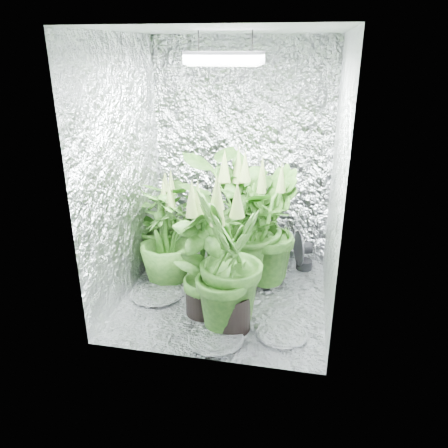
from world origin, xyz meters
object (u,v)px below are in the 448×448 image
(plant_a, at_px, (166,220))
(plant_c, at_px, (269,228))
(plant_b, at_px, (241,213))
(grow_lamp, at_px, (225,58))
(plant_d, at_px, (166,239))
(plant_f, at_px, (203,257))
(plant_g, at_px, (229,264))
(plant_e, at_px, (240,223))
(circulation_fan, at_px, (302,253))

(plant_a, relative_size, plant_c, 0.85)
(plant_b, bearing_deg, grow_lamp, -92.29)
(plant_b, height_order, plant_d, plant_b)
(plant_d, bearing_deg, plant_f, -43.10)
(plant_b, height_order, plant_g, plant_g)
(grow_lamp, bearing_deg, plant_f, -112.48)
(plant_e, xyz_separation_m, circulation_fan, (0.52, 0.36, -0.40))
(plant_f, bearing_deg, plant_c, 54.33)
(plant_a, height_order, circulation_fan, plant_a)
(plant_c, bearing_deg, plant_g, -105.28)
(plant_f, height_order, circulation_fan, plant_f)
(plant_b, distance_m, plant_c, 0.42)
(plant_a, relative_size, circulation_fan, 2.45)
(plant_e, relative_size, plant_g, 1.17)
(plant_c, height_order, plant_g, plant_g)
(plant_f, bearing_deg, plant_e, 69.81)
(plant_g, bearing_deg, grow_lamp, 104.68)
(plant_e, distance_m, circulation_fan, 0.74)
(plant_a, bearing_deg, plant_c, -9.28)
(plant_c, bearing_deg, plant_b, 133.29)
(plant_a, bearing_deg, circulation_fan, 5.68)
(plant_f, bearing_deg, plant_g, -34.66)
(grow_lamp, bearing_deg, circulation_fan, 45.32)
(plant_c, bearing_deg, grow_lamp, -134.12)
(plant_a, xyz_separation_m, plant_e, (0.72, -0.23, 0.13))
(grow_lamp, bearing_deg, plant_a, 143.26)
(plant_c, height_order, plant_d, plant_c)
(plant_a, distance_m, circulation_fan, 1.27)
(grow_lamp, relative_size, plant_e, 0.38)
(plant_a, relative_size, plant_b, 0.82)
(plant_g, bearing_deg, plant_a, 129.90)
(grow_lamp, height_order, plant_g, grow_lamp)
(grow_lamp, distance_m, circulation_fan, 1.87)
(circulation_fan, bearing_deg, plant_f, -146.27)
(grow_lamp, distance_m, plant_f, 1.38)
(grow_lamp, xyz_separation_m, plant_b, (0.03, 0.63, -1.32))
(plant_d, bearing_deg, plant_b, 41.91)
(plant_c, distance_m, plant_d, 0.87)
(plant_e, bearing_deg, plant_a, 162.06)
(plant_a, xyz_separation_m, plant_d, (0.11, -0.35, -0.02))
(plant_a, relative_size, plant_d, 1.01)
(plant_d, bearing_deg, plant_a, 107.17)
(circulation_fan, bearing_deg, plant_c, -152.51)
(plant_e, height_order, plant_f, plant_e)
(grow_lamp, height_order, plant_f, grow_lamp)
(grow_lamp, relative_size, circulation_fan, 1.35)
(plant_d, height_order, plant_e, plant_e)
(plant_a, bearing_deg, grow_lamp, -36.74)
(plant_c, xyz_separation_m, circulation_fan, (0.28, 0.28, -0.34))
(plant_a, height_order, plant_e, plant_e)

